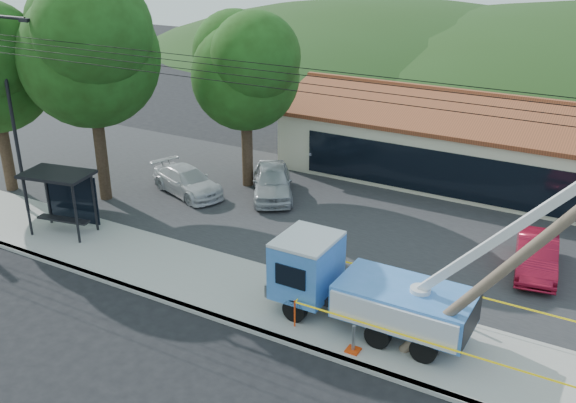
# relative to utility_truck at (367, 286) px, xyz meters

# --- Properties ---
(ground) EXTENTS (120.00, 120.00, 0.00)m
(ground) POSITION_rel_utility_truck_xyz_m (-3.41, -4.15, -1.58)
(ground) COLOR black
(ground) RESTS_ON ground
(curb) EXTENTS (60.00, 0.25, 0.15)m
(curb) POSITION_rel_utility_truck_xyz_m (-3.41, -2.05, -1.51)
(curb) COLOR #B0AEA4
(curb) RESTS_ON ground
(sidewalk) EXTENTS (60.00, 4.00, 0.15)m
(sidewalk) POSITION_rel_utility_truck_xyz_m (-3.41, -0.15, -1.51)
(sidewalk) COLOR #B0AEA4
(sidewalk) RESTS_ON ground
(parking_lot) EXTENTS (60.00, 12.00, 0.10)m
(parking_lot) POSITION_rel_utility_truck_xyz_m (-3.41, 7.85, -1.53)
(parking_lot) COLOR #28282B
(parking_lot) RESTS_ON ground
(strip_mall) EXTENTS (22.50, 8.53, 4.67)m
(strip_mall) POSITION_rel_utility_truck_xyz_m (0.59, 15.83, 0.30)
(strip_mall) COLOR beige
(strip_mall) RESTS_ON ground
(streetlight) EXTENTS (2.13, 0.22, 9.00)m
(streetlight) POSITION_rel_utility_truck_xyz_m (-17.19, 0.85, 3.72)
(streetlight) COLOR black
(streetlight) RESTS_ON ground
(tree_west_near) EXTENTS (7.56, 6.72, 10.80)m
(tree_west_near) POSITION_rel_utility_truck_xyz_m (-15.41, 3.85, 5.94)
(tree_west_near) COLOR #332316
(tree_west_near) RESTS_ON ground
(tree_lot) EXTENTS (6.30, 5.60, 8.94)m
(tree_lot) POSITION_rel_utility_truck_xyz_m (-10.41, 8.85, 4.63)
(tree_lot) COLOR #332316
(tree_lot) RESTS_ON ground
(hill_west) EXTENTS (78.40, 56.00, 28.00)m
(hill_west) POSITION_rel_utility_truck_xyz_m (-18.41, 50.85, -1.58)
(hill_west) COLOR #213D16
(hill_west) RESTS_ON ground
(utility_truck) EXTENTS (11.15, 3.55, 8.40)m
(utility_truck) POSITION_rel_utility_truck_xyz_m (0.00, 0.00, 0.00)
(utility_truck) COLOR black
(utility_truck) RESTS_ON ground
(leaning_pole) EXTENTS (6.28, 1.73, 8.34)m
(leaning_pole) POSITION_rel_utility_truck_xyz_m (4.93, -0.74, 3.05)
(leaning_pole) COLOR brown
(leaning_pole) RESTS_ON ground
(bus_shelter) EXTENTS (3.12, 2.27, 2.73)m
(bus_shelter) POSITION_rel_utility_truck_xyz_m (-14.07, 0.20, 0.58)
(bus_shelter) COLOR black
(bus_shelter) RESTS_ON ground
(caution_tape) EXTENTS (9.64, 3.37, 0.97)m
(caution_tape) POSITION_rel_utility_truck_xyz_m (2.86, 0.37, -0.72)
(caution_tape) COLOR #E63C0C
(caution_tape) RESTS_ON ground
(car_silver) EXTENTS (4.04, 4.89, 1.57)m
(car_silver) POSITION_rel_utility_truck_xyz_m (-8.49, 8.11, -1.58)
(car_silver) COLOR #ABAFB2
(car_silver) RESTS_ON ground
(car_red) EXTENTS (2.16, 4.34, 1.37)m
(car_red) POSITION_rel_utility_truck_xyz_m (4.14, 6.64, -1.58)
(car_red) COLOR maroon
(car_red) RESTS_ON ground
(car_white) EXTENTS (4.88, 3.25, 1.31)m
(car_white) POSITION_rel_utility_truck_xyz_m (-12.33, 6.32, -1.58)
(car_white) COLOR silver
(car_white) RESTS_ON ground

